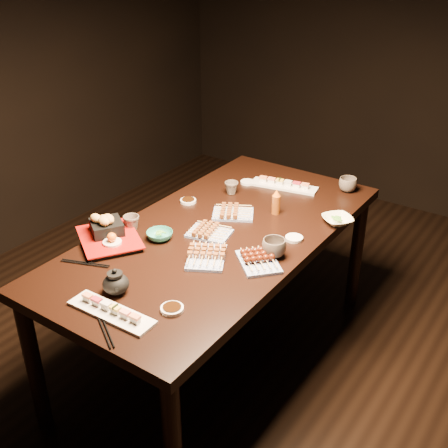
{
  "coord_description": "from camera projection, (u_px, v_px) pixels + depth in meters",
  "views": [
    {
      "loc": [
        1.19,
        -1.73,
        2.04
      ],
      "look_at": [
        -0.15,
        0.21,
        0.77
      ],
      "focal_mm": 45.0,
      "sensor_mm": 36.0,
      "label": 1
    }
  ],
  "objects": [
    {
      "name": "chopsticks_se",
      "position": [
        104.0,
        328.0,
        2.02
      ],
      "size": [
        0.22,
        0.14,
        0.01
      ],
      "primitive_type": null,
      "rotation": [
        0.0,
        0.0,
        -0.55
      ],
      "color": "black",
      "rests_on": "dining_table"
    },
    {
      "name": "dining_table",
      "position": [
        218.0,
        297.0,
        2.83
      ],
      "size": [
        1.38,
        1.98,
        0.75
      ],
      "primitive_type": "cube",
      "rotation": [
        0.0,
        0.0,
        -0.29
      ],
      "color": "black",
      "rests_on": "ground"
    },
    {
      "name": "sauce_dish_west",
      "position": [
        188.0,
        201.0,
        2.94
      ],
      "size": [
        0.08,
        0.08,
        0.01
      ],
      "primitive_type": "cylinder",
      "rotation": [
        0.0,
        0.0,
        -0.01
      ],
      "color": "white",
      "rests_on": "dining_table"
    },
    {
      "name": "tempura_tray",
      "position": [
        109.0,
        230.0,
        2.55
      ],
      "size": [
        0.41,
        0.39,
        0.12
      ],
      "primitive_type": null,
      "rotation": [
        0.0,
        0.0,
        -0.57
      ],
      "color": "black",
      "rests_on": "dining_table"
    },
    {
      "name": "tsukune_plate",
      "position": [
        259.0,
        258.0,
        2.4
      ],
      "size": [
        0.26,
        0.26,
        0.05
      ],
      "primitive_type": null,
      "rotation": [
        0.0,
        0.0,
        -0.73
      ],
      "color": "#828EB6",
      "rests_on": "dining_table"
    },
    {
      "name": "teacup_near_left",
      "position": [
        131.0,
        223.0,
        2.66
      ],
      "size": [
        0.11,
        0.11,
        0.07
      ],
      "primitive_type": "imported",
      "rotation": [
        0.0,
        0.0,
        -0.68
      ],
      "color": "brown",
      "rests_on": "dining_table"
    },
    {
      "name": "chopsticks_near",
      "position": [
        85.0,
        263.0,
        2.4
      ],
      "size": [
        0.21,
        0.1,
        0.01
      ],
      "primitive_type": null,
      "rotation": [
        0.0,
        0.0,
        0.36
      ],
      "color": "black",
      "rests_on": "dining_table"
    },
    {
      "name": "sushi_platter_near",
      "position": [
        111.0,
        309.0,
        2.09
      ],
      "size": [
        0.37,
        0.11,
        0.04
      ],
      "primitive_type": null,
      "rotation": [
        0.0,
        0.0,
        0.02
      ],
      "color": "white",
      "rests_on": "dining_table"
    },
    {
      "name": "condiment_bottle",
      "position": [
        276.0,
        202.0,
        2.8
      ],
      "size": [
        0.05,
        0.05,
        0.13
      ],
      "primitive_type": "cylinder",
      "rotation": [
        0.0,
        0.0,
        -0.21
      ],
      "color": "brown",
      "rests_on": "dining_table"
    },
    {
      "name": "sushi_platter_far",
      "position": [
        284.0,
        183.0,
        3.1
      ],
      "size": [
        0.38,
        0.17,
        0.05
      ],
      "primitive_type": null,
      "rotation": [
        0.0,
        0.0,
        3.34
      ],
      "color": "white",
      "rests_on": "dining_table"
    },
    {
      "name": "teacup_mid_right",
      "position": [
        274.0,
        248.0,
        2.44
      ],
      "size": [
        0.12,
        0.12,
        0.08
      ],
      "primitive_type": "imported",
      "rotation": [
        0.0,
        0.0,
        -0.1
      ],
      "color": "brown",
      "rests_on": "dining_table"
    },
    {
      "name": "sauce_dish_se",
      "position": [
        172.0,
        309.0,
        2.11
      ],
      "size": [
        0.12,
        0.12,
        0.02
      ],
      "primitive_type": "cylinder",
      "rotation": [
        0.0,
        0.0,
        -0.45
      ],
      "color": "white",
      "rests_on": "dining_table"
    },
    {
      "name": "edamame_bowl_cream",
      "position": [
        337.0,
        220.0,
        2.73
      ],
      "size": [
        0.2,
        0.2,
        0.03
      ],
      "primitive_type": "imported",
      "rotation": [
        0.0,
        0.0,
        -0.67
      ],
      "color": "#FEF7D0",
      "rests_on": "dining_table"
    },
    {
      "name": "edamame_bowl_green",
      "position": [
        160.0,
        235.0,
        2.59
      ],
      "size": [
        0.16,
        0.16,
        0.04
      ],
      "primitive_type": "imported",
      "rotation": [
        0.0,
        0.0,
        -0.39
      ],
      "color": "#2C8974",
      "rests_on": "dining_table"
    },
    {
      "name": "ground",
      "position": [
        225.0,
        384.0,
        2.81
      ],
      "size": [
        5.0,
        5.0,
        0.0
      ],
      "primitive_type": "plane",
      "color": "black",
      "rests_on": "ground"
    },
    {
      "name": "yakitori_plate_left",
      "position": [
        233.0,
        211.0,
        2.8
      ],
      "size": [
        0.25,
        0.23,
        0.05
      ],
      "primitive_type": null,
      "rotation": [
        0.0,
        0.0,
        0.53
      ],
      "color": "#828EB6",
      "rests_on": "dining_table"
    },
    {
      "name": "teacup_far_left",
      "position": [
        232.0,
        188.0,
        3.02
      ],
      "size": [
        0.08,
        0.08,
        0.07
      ],
      "primitive_type": "imported",
      "rotation": [
        0.0,
        0.0,
        -0.04
      ],
      "color": "brown",
      "rests_on": "dining_table"
    },
    {
      "name": "teapot",
      "position": [
        116.0,
        281.0,
        2.2
      ],
      "size": [
        0.18,
        0.18,
        0.11
      ],
      "primitive_type": null,
      "rotation": [
        0.0,
        0.0,
        -0.72
      ],
      "color": "black",
      "rests_on": "dining_table"
    },
    {
      "name": "yakitori_plate_right",
      "position": [
        206.0,
        253.0,
        2.43
      ],
      "size": [
        0.25,
        0.27,
        0.06
      ],
      "primitive_type": null,
      "rotation": [
        0.0,
        0.0,
        -1.07
      ],
      "color": "#828EB6",
      "rests_on": "dining_table"
    },
    {
      "name": "sauce_dish_nw",
      "position": [
        247.0,
        182.0,
        3.15
      ],
      "size": [
        0.08,
        0.08,
        0.01
      ],
      "primitive_type": "cylinder",
      "rotation": [
        0.0,
        0.0,
        0.03
      ],
      "color": "white",
      "rests_on": "dining_table"
    },
    {
      "name": "sauce_dish_east",
      "position": [
        294.0,
        238.0,
        2.59
      ],
      "size": [
        0.1,
        0.1,
        0.01
      ],
      "primitive_type": "cylinder",
      "rotation": [
        0.0,
        0.0,
        -0.2
      ],
      "color": "white",
      "rests_on": "dining_table"
    },
    {
      "name": "teacup_far_right",
      "position": [
        348.0,
        185.0,
        3.04
      ],
      "size": [
        0.12,
        0.12,
        0.08
      ],
      "primitive_type": "imported",
      "rotation": [
        0.0,
        0.0,
        -0.28
      ],
      "color": "brown",
      "rests_on": "dining_table"
    },
    {
      "name": "yakitori_plate_center",
      "position": [
        209.0,
        230.0,
        2.62
      ],
      "size": [
        0.22,
        0.18,
        0.05
      ],
      "primitive_type": null,
      "rotation": [
        0.0,
        0.0,
        0.22
      ],
      "color": "#828EB6",
      "rests_on": "dining_table"
    }
  ]
}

